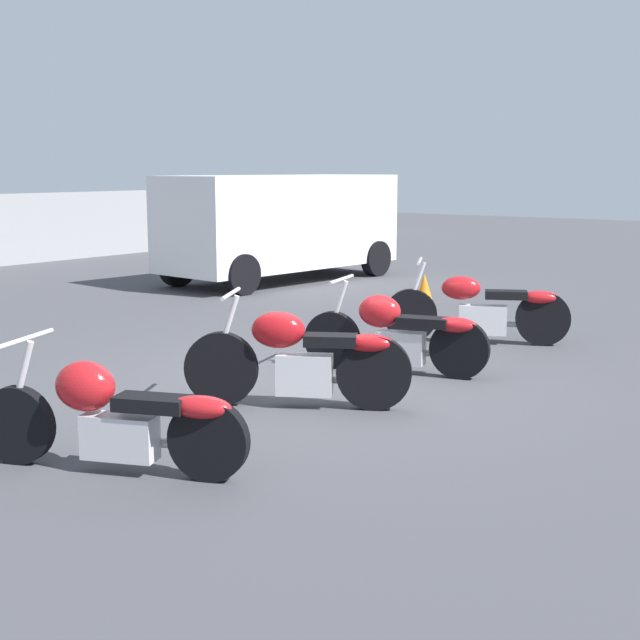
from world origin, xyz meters
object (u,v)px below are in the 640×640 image
at_px(motorcycle_slot_0, 114,416).
at_px(motorcycle_slot_3, 481,309).
at_px(parked_van, 281,222).
at_px(traffic_cone_near, 424,288).
at_px(motorcycle_slot_1, 300,358).
at_px(motorcycle_slot_2, 398,333).

height_order(motorcycle_slot_0, motorcycle_slot_3, motorcycle_slot_3).
relative_size(parked_van, traffic_cone_near, 10.84).
distance_m(parked_van, traffic_cone_near, 3.74).
height_order(motorcycle_slot_3, traffic_cone_near, motorcycle_slot_3).
bearing_deg(parked_van, motorcycle_slot_0, 128.26).
xyz_separation_m(motorcycle_slot_1, motorcycle_slot_3, (3.64, 0.04, -0.03)).
bearing_deg(motorcycle_slot_1, traffic_cone_near, -9.13).
height_order(motorcycle_slot_3, parked_van, parked_van).
distance_m(motorcycle_slot_0, motorcycle_slot_1, 2.14).
bearing_deg(motorcycle_slot_3, motorcycle_slot_2, 153.70).
xyz_separation_m(motorcycle_slot_0, traffic_cone_near, (8.36, 2.33, -0.18)).
bearing_deg(parked_van, traffic_cone_near, 173.53).
bearing_deg(motorcycle_slot_2, motorcycle_slot_0, 164.60).
xyz_separation_m(motorcycle_slot_2, motorcycle_slot_3, (1.98, 0.04, -0.00)).
bearing_deg(motorcycle_slot_0, motorcycle_slot_2, -21.90).
bearing_deg(motorcycle_slot_0, parked_van, 10.70).
relative_size(motorcycle_slot_2, motorcycle_slot_3, 0.95).
distance_m(motorcycle_slot_1, traffic_cone_near, 6.64).
distance_m(motorcycle_slot_2, parked_van, 7.95).
relative_size(motorcycle_slot_0, motorcycle_slot_2, 1.00).
bearing_deg(motorcycle_slot_0, motorcycle_slot_3, -21.63).
xyz_separation_m(motorcycle_slot_1, traffic_cone_near, (6.22, 2.32, -0.22)).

